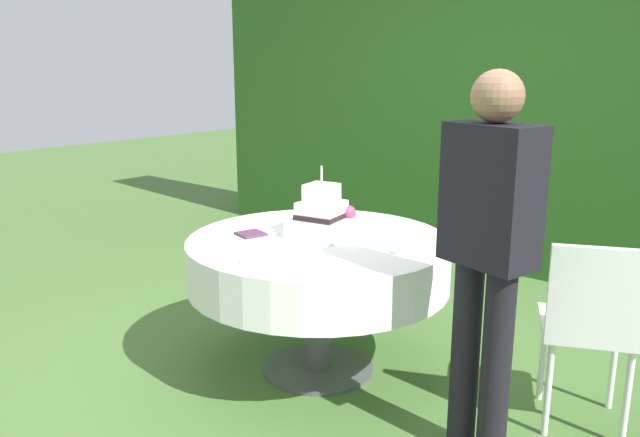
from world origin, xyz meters
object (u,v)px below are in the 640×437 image
at_px(napkin_stack, 251,234).
at_px(serving_plate_left, 254,261).
at_px(serving_plate_far, 233,250).
at_px(standing_person, 488,244).
at_px(cake_table, 318,262).
at_px(serving_plate_near, 402,250).
at_px(garden_chair, 592,319).
at_px(wedding_cake, 322,217).

bearing_deg(napkin_stack, serving_plate_left, -42.35).
distance_m(serving_plate_far, standing_person, 1.22).
xyz_separation_m(cake_table, serving_plate_near, (0.46, 0.08, 0.13)).
bearing_deg(serving_plate_far, napkin_stack, 118.80).
xyz_separation_m(napkin_stack, garden_chair, (1.60, 0.49, -0.20)).
bearing_deg(serving_plate_far, serving_plate_left, -15.75).
xyz_separation_m(wedding_cake, garden_chair, (1.31, 0.26, -0.30)).
distance_m(serving_plate_near, serving_plate_far, 0.82).
xyz_separation_m(serving_plate_left, standing_person, (0.97, 0.33, 0.19)).
bearing_deg(standing_person, cake_table, 170.73).
xyz_separation_m(wedding_cake, napkin_stack, (-0.30, -0.23, -0.09)).
bearing_deg(serving_plate_far, serving_plate_near, 39.53).
height_order(serving_plate_left, standing_person, standing_person).
distance_m(cake_table, garden_chair, 1.33).
xyz_separation_m(cake_table, serving_plate_far, (-0.17, -0.44, 0.13)).
height_order(wedding_cake, standing_person, standing_person).
xyz_separation_m(cake_table, napkin_stack, (-0.32, -0.18, 0.13)).
bearing_deg(wedding_cake, standing_person, -12.10).
bearing_deg(serving_plate_left, wedding_cake, 95.52).
bearing_deg(serving_plate_far, standing_person, 13.14).
distance_m(cake_table, standing_person, 1.07).
height_order(wedding_cake, serving_plate_near, wedding_cake).
distance_m(wedding_cake, serving_plate_far, 0.53).
xyz_separation_m(serving_plate_near, garden_chair, (0.83, 0.23, -0.20)).
relative_size(wedding_cake, napkin_stack, 2.83).
bearing_deg(cake_table, napkin_stack, -150.60).
bearing_deg(garden_chair, standing_person, -120.86).
bearing_deg(serving_plate_left, cake_table, 93.82).
xyz_separation_m(wedding_cake, standing_person, (1.02, -0.22, 0.09)).
height_order(cake_table, napkin_stack, napkin_stack).
height_order(garden_chair, standing_person, standing_person).
bearing_deg(napkin_stack, serving_plate_far, -61.20).
distance_m(wedding_cake, serving_plate_left, 0.56).
height_order(serving_plate_left, garden_chair, garden_chair).
bearing_deg(standing_person, garden_chair, 59.14).
relative_size(serving_plate_near, garden_chair, 0.15).
xyz_separation_m(serving_plate_near, napkin_stack, (-0.77, -0.26, 0.00)).
bearing_deg(cake_table, serving_plate_near, 10.00).
distance_m(wedding_cake, napkin_stack, 0.39).
relative_size(serving_plate_left, garden_chair, 0.15).
bearing_deg(cake_table, serving_plate_left, -86.18).
height_order(serving_plate_near, napkin_stack, napkin_stack).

